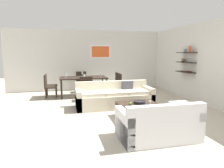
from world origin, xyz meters
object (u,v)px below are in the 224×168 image
loveseat_white (158,124)px  dining_chair_head (81,80)px  dining_chair_left_near (48,85)px  wine_glass_foot (84,76)px  apple_on_coffee_table (130,104)px  wine_glass_left_near (66,75)px  candle_jar (150,102)px  dining_chair_left_far (49,84)px  coffee_table (139,111)px  wine_glass_head (82,73)px  dining_chair_right_far (114,81)px  wine_glass_right_near (101,74)px  dining_table (83,79)px  decorative_bowl (139,102)px  dining_chair_foot (86,87)px  wine_glass_left_far (66,74)px  sofa_beige (114,98)px  dining_chair_right_near (117,83)px

loveseat_white → dining_chair_head: 5.42m
dining_chair_left_near → wine_glass_foot: size_ratio=5.60×
apple_on_coffee_table → wine_glass_left_near: bearing=116.9°
candle_jar → dining_chair_left_far: dining_chair_left_far is taller
coffee_table → dining_chair_left_near: dining_chair_left_near is taller
dining_chair_left_near → wine_glass_head: size_ratio=4.94×
dining_chair_right_far → wine_glass_foot: (-1.31, -0.64, 0.35)m
dining_chair_left_far → apple_on_coffee_table: bearing=-57.2°
dining_chair_head → wine_glass_right_near: bearing=-56.3°
dining_table → wine_glass_head: wine_glass_head is taller
dining_table → decorative_bowl: bearing=-69.1°
apple_on_coffee_table → dining_chair_left_far: bearing=122.8°
dining_chair_left_far → coffee_table: bearing=-53.9°
dining_chair_foot → wine_glass_left_far: bearing=123.7°
coffee_table → apple_on_coffee_table: (-0.24, -0.05, 0.23)m
dining_chair_left_far → dining_chair_head: bearing=27.2°
dining_table → dining_chair_left_near: size_ratio=2.06×
wine_glass_left_far → wine_glass_left_near: 0.24m
wine_glass_head → wine_glass_left_far: bearing=-155.7°
dining_chair_left_far → candle_jar: bearing=-51.5°
sofa_beige → dining_chair_right_near: dining_chair_right_near is taller
dining_table → dining_chair_head: bearing=90.0°
sofa_beige → coffee_table: 1.33m
sofa_beige → wine_glass_head: 2.48m
dining_chair_left_near → dining_chair_left_far: same height
decorative_bowl → wine_glass_head: wine_glass_head is taller
apple_on_coffee_table → wine_glass_foot: size_ratio=0.49×
coffee_table → candle_jar: candle_jar is taller
candle_jar → dining_chair_right_far: (-0.09, 3.41, 0.08)m
loveseat_white → wine_glass_left_far: (-1.72, 4.54, 0.57)m
decorative_bowl → candle_jar: 0.27m
candle_jar → dining_chair_right_far: bearing=91.5°
loveseat_white → wine_glass_right_near: (-0.37, 4.30, 0.57)m
decorative_bowl → wine_glass_left_near: (-1.84, 2.94, 0.46)m
sofa_beige → loveseat_white: (0.25, -2.57, 0.00)m
apple_on_coffee_table → dining_chair_left_far: dining_chair_left_far is taller
coffee_table → candle_jar: (0.28, -0.06, 0.23)m
sofa_beige → decorative_bowl: size_ratio=7.61×
decorative_bowl → dining_chair_right_far: bearing=87.5°
coffee_table → wine_glass_right_near: bearing=98.5°
wine_glass_foot → decorative_bowl: bearing=-66.1°
dining_chair_left_far → wine_glass_head: bearing=8.9°
dining_chair_head → dining_chair_right_near: size_ratio=1.00×
sofa_beige → dining_chair_head: bearing=106.1°
dining_table → dining_chair_head: (0.00, 0.89, -0.18)m
decorative_bowl → wine_glass_foot: wine_glass_foot is taller
wine_glass_right_near → dining_chair_right_far: bearing=27.9°
dining_chair_left_far → wine_glass_left_far: wine_glass_left_far is taller
dining_table → wine_glass_foot: 0.46m
loveseat_white → sofa_beige: bearing=95.6°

